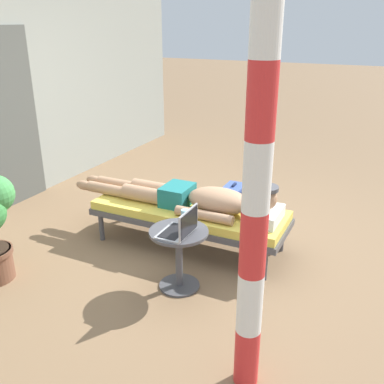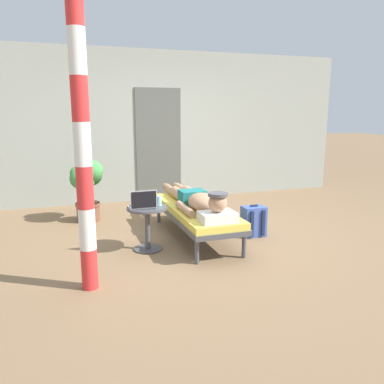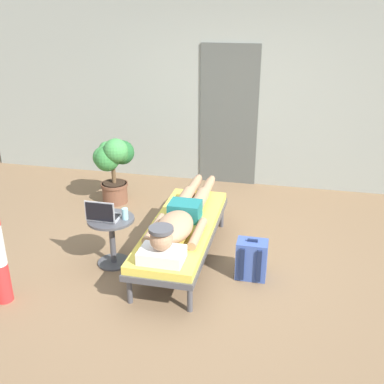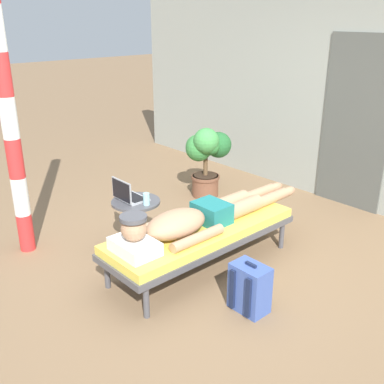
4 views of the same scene
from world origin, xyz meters
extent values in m
plane|color=#846647|center=(0.00, 0.00, 0.00)|extent=(40.00, 40.00, 0.00)
cube|color=#999E93|center=(-0.10, 2.53, 1.35)|extent=(7.60, 0.20, 2.70)
cube|color=#545651|center=(0.02, 2.42, 1.02)|extent=(0.84, 0.03, 2.04)
cylinder|color=#4C4C51|center=(-0.38, 0.90, 0.14)|extent=(0.05, 0.05, 0.28)
cylinder|color=#4C4C51|center=(0.19, 0.90, 0.14)|extent=(0.05, 0.05, 0.28)
cylinder|color=#4C4C51|center=(-0.38, -0.81, 0.14)|extent=(0.05, 0.05, 0.28)
cylinder|color=#4C4C51|center=(0.19, -0.81, 0.14)|extent=(0.05, 0.05, 0.28)
cube|color=#4C4C51|center=(-0.10, 0.05, 0.31)|extent=(0.66, 1.90, 0.06)
cube|color=#E5CC4C|center=(-0.10, 0.05, 0.38)|extent=(0.64, 1.87, 0.08)
cube|color=white|center=(-0.10, -0.70, 0.47)|extent=(0.40, 0.28, 0.11)
sphere|color=tan|center=(-0.10, -0.70, 0.64)|extent=(0.21, 0.21, 0.21)
cylinder|color=#4C4C51|center=(-0.10, -0.70, 0.73)|extent=(0.22, 0.22, 0.03)
ellipsoid|color=tan|center=(-0.10, -0.26, 0.54)|extent=(0.35, 0.60, 0.23)
cylinder|color=tan|center=(-0.32, -0.21, 0.46)|extent=(0.09, 0.55, 0.09)
cylinder|color=tan|center=(0.12, -0.21, 0.46)|extent=(0.09, 0.55, 0.09)
cube|color=#1E7272|center=(-0.10, 0.17, 0.52)|extent=(0.33, 0.26, 0.19)
cylinder|color=tan|center=(-0.18, 0.51, 0.49)|extent=(0.15, 0.42, 0.15)
cylinder|color=tan|center=(-0.18, 0.94, 0.47)|extent=(0.11, 0.44, 0.11)
ellipsoid|color=tan|center=(-0.18, 1.23, 0.47)|extent=(0.09, 0.20, 0.10)
cylinder|color=tan|center=(-0.01, 0.51, 0.49)|extent=(0.15, 0.42, 0.15)
cylinder|color=tan|center=(-0.01, 0.94, 0.47)|extent=(0.11, 0.44, 0.11)
ellipsoid|color=tan|center=(-0.01, 1.23, 0.47)|extent=(0.09, 0.20, 0.10)
cylinder|color=#4C4C51|center=(-0.78, -0.19, 0.01)|extent=(0.34, 0.34, 0.02)
cylinder|color=#4C4C51|center=(-0.78, -0.19, 0.26)|extent=(0.06, 0.06, 0.48)
cylinder|color=#4C4C51|center=(-0.78, -0.19, 0.51)|extent=(0.48, 0.48, 0.02)
cube|color=#A5A8AD|center=(-0.84, -0.19, 0.53)|extent=(0.31, 0.22, 0.02)
cube|color=black|center=(-0.84, -0.18, 0.54)|extent=(0.27, 0.15, 0.00)
cube|color=#A5A8AD|center=(-0.84, -0.31, 0.64)|extent=(0.31, 0.01, 0.21)
cube|color=black|center=(-0.84, -0.32, 0.64)|extent=(0.29, 0.00, 0.19)
cylinder|color=#99D8E5|center=(-0.63, -0.17, 0.58)|extent=(0.06, 0.06, 0.12)
cube|color=#3F59A5|center=(0.66, -0.13, 0.20)|extent=(0.30, 0.20, 0.40)
cube|color=#3F59A5|center=(0.66, -0.01, 0.13)|extent=(0.22, 0.04, 0.18)
cube|color=#192342|center=(0.57, -0.25, 0.20)|extent=(0.04, 0.02, 0.34)
cube|color=#192342|center=(0.74, -0.25, 0.20)|extent=(0.04, 0.02, 0.34)
cube|color=#192342|center=(0.66, -0.13, 0.41)|extent=(0.10, 0.02, 0.02)
cylinder|color=brown|center=(-1.37, 1.31, 0.14)|extent=(0.34, 0.34, 0.28)
cylinder|color=brown|center=(-1.37, 1.31, 0.26)|extent=(0.37, 0.37, 0.04)
cylinder|color=#332319|center=(-1.37, 1.31, 0.29)|extent=(0.31, 0.31, 0.01)
cylinder|color=brown|center=(-1.37, 1.31, 0.44)|extent=(0.06, 0.06, 0.32)
sphere|color=#2D7233|center=(-1.24, 1.29, 0.69)|extent=(0.20, 0.20, 0.20)
sphere|color=#23602D|center=(-1.28, 1.45, 0.68)|extent=(0.33, 0.33, 0.33)
sphere|color=#38843D|center=(-1.43, 1.44, 0.67)|extent=(0.32, 0.32, 0.32)
sphere|color=#429347|center=(-1.49, 1.42, 0.72)|extent=(0.21, 0.21, 0.21)
sphere|color=#429347|center=(-1.46, 1.25, 0.66)|extent=(0.29, 0.29, 0.29)
sphere|color=#38843D|center=(-1.41, 1.23, 0.65)|extent=(0.33, 0.33, 0.33)
sphere|color=#429347|center=(-1.28, 1.23, 0.77)|extent=(0.32, 0.32, 0.32)
cylinder|color=red|center=(-1.52, -1.03, 0.19)|extent=(0.15, 0.15, 0.38)
cylinder|color=white|center=(-1.52, -1.03, 0.58)|extent=(0.15, 0.15, 0.38)
cylinder|color=red|center=(-1.52, -1.03, 0.96)|extent=(0.15, 0.15, 0.38)
cylinder|color=white|center=(-1.52, -1.03, 1.35)|extent=(0.15, 0.15, 0.38)
cylinder|color=red|center=(-1.52, -1.03, 1.73)|extent=(0.15, 0.15, 0.38)
cylinder|color=white|center=(-1.52, -1.03, 2.11)|extent=(0.15, 0.15, 0.38)
cylinder|color=red|center=(-1.52, -1.03, 2.50)|extent=(0.15, 0.15, 0.38)
camera|label=1|loc=(-3.54, -1.63, 2.09)|focal=40.63mm
camera|label=2|loc=(-1.70, -4.54, 1.63)|focal=36.22mm
camera|label=3|loc=(0.95, -4.07, 2.55)|focal=42.58mm
camera|label=4|loc=(2.63, -2.53, 2.22)|focal=42.42mm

